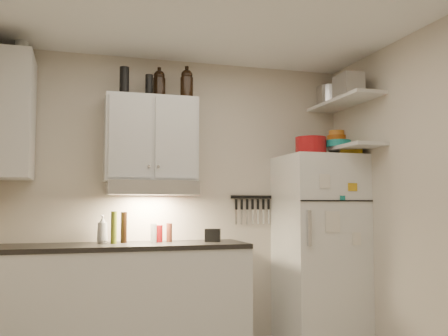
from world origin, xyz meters
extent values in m
cube|color=beige|center=(0.00, 1.51, 1.30)|extent=(3.20, 0.02, 2.60)
cube|color=beige|center=(1.61, 0.00, 1.30)|extent=(0.02, 3.00, 2.60)
cube|color=silver|center=(-0.55, 1.20, 0.44)|extent=(2.10, 0.60, 0.88)
cube|color=black|center=(-0.55, 1.20, 0.90)|extent=(2.10, 0.62, 0.04)
cube|color=silver|center=(-0.30, 1.33, 1.83)|extent=(0.80, 0.33, 0.75)
cube|color=silver|center=(-1.44, 1.20, 1.95)|extent=(0.33, 0.55, 1.00)
cube|color=silver|center=(-0.30, 1.27, 1.39)|extent=(0.76, 0.46, 0.12)
cube|color=white|center=(1.25, 1.16, 0.85)|extent=(0.70, 0.68, 1.70)
cube|color=silver|center=(1.45, 1.02, 2.20)|extent=(0.30, 0.95, 0.03)
cube|color=silver|center=(1.45, 1.02, 1.76)|extent=(0.30, 0.95, 0.03)
cube|color=black|center=(0.70, 1.49, 1.32)|extent=(0.42, 0.02, 0.03)
cylinder|color=maroon|center=(1.13, 1.08, 1.78)|extent=(0.35, 0.35, 0.16)
cube|color=gold|center=(1.50, 1.02, 1.74)|extent=(0.28, 0.30, 0.08)
cylinder|color=silver|center=(1.29, 1.08, 1.75)|extent=(0.07, 0.07, 0.10)
cylinder|color=silver|center=(1.52, 1.38, 2.32)|extent=(0.39, 0.39, 0.21)
cube|color=#AAAAAD|center=(1.45, 0.94, 2.32)|extent=(0.24, 0.23, 0.21)
cube|color=#AAAAAD|center=(1.38, 0.78, 2.31)|extent=(0.19, 0.19, 0.18)
cylinder|color=#177E78|center=(1.50, 1.32, 1.82)|extent=(0.24, 0.24, 0.10)
cylinder|color=#C05612|center=(1.54, 1.34, 1.90)|extent=(0.19, 0.19, 0.06)
cylinder|color=orange|center=(1.54, 1.34, 1.95)|extent=(0.15, 0.15, 0.05)
cylinder|color=#177E78|center=(1.38, 1.02, 1.81)|extent=(0.28, 0.28, 0.06)
cylinder|color=black|center=(-0.33, 1.29, 2.30)|extent=(0.07, 0.07, 0.19)
cylinder|color=black|center=(-0.54, 1.26, 2.32)|extent=(0.10, 0.10, 0.24)
cylinder|color=silver|center=(-1.39, 1.30, 2.53)|extent=(0.12, 0.12, 0.15)
imported|color=silver|center=(-0.70, 1.36, 1.05)|extent=(0.14, 0.14, 0.27)
cylinder|color=#5C291B|center=(-0.13, 1.31, 1.00)|extent=(0.05, 0.05, 0.16)
cylinder|color=#63701C|center=(-0.61, 1.24, 1.06)|extent=(0.06, 0.06, 0.27)
cylinder|color=black|center=(-0.53, 1.30, 1.05)|extent=(0.07, 0.07, 0.26)
cylinder|color=silver|center=(-0.28, 1.28, 1.00)|extent=(0.07, 0.07, 0.16)
cylinder|color=maroon|center=(-0.23, 1.31, 0.99)|extent=(0.09, 0.09, 0.15)
cube|color=black|center=(0.24, 1.22, 0.98)|extent=(0.16, 0.14, 0.11)
camera|label=1|loc=(-0.91, -3.06, 1.25)|focal=40.00mm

